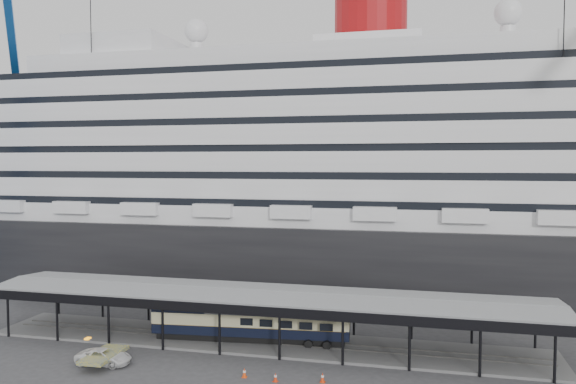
% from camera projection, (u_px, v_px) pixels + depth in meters
% --- Properties ---
extents(ground, '(200.00, 200.00, 0.00)m').
position_uv_depth(ground, '(246.00, 360.00, 50.84)').
color(ground, '#38383B').
rests_on(ground, ground).
extents(cruise_ship, '(130.00, 30.00, 43.90)m').
position_uv_depth(cruise_ship, '(314.00, 160.00, 80.92)').
color(cruise_ship, black).
rests_on(cruise_ship, ground).
extents(platform_canopy, '(56.00, 9.18, 5.30)m').
position_uv_depth(platform_canopy, '(262.00, 320.00, 55.57)').
color(platform_canopy, slate).
rests_on(platform_canopy, ground).
extents(port_truck, '(4.97, 2.42, 1.36)m').
position_uv_depth(port_truck, '(104.00, 357.00, 49.82)').
color(port_truck, silver).
rests_on(port_truck, ground).
extents(pullman_carriage, '(19.84, 4.35, 19.33)m').
position_uv_depth(pullman_carriage, '(250.00, 319.00, 55.84)').
color(pullman_carriage, black).
rests_on(pullman_carriage, ground).
extents(traffic_cone_left, '(0.44, 0.44, 0.81)m').
position_uv_depth(traffic_cone_left, '(244.00, 373.00, 46.81)').
color(traffic_cone_left, '#F1440D').
rests_on(traffic_cone_left, ground).
extents(traffic_cone_mid, '(0.48, 0.48, 0.74)m').
position_uv_depth(traffic_cone_mid, '(275.00, 377.00, 45.91)').
color(traffic_cone_mid, red).
rests_on(traffic_cone_mid, ground).
extents(traffic_cone_right, '(0.44, 0.44, 0.81)m').
position_uv_depth(traffic_cone_right, '(323.00, 377.00, 45.78)').
color(traffic_cone_right, red).
rests_on(traffic_cone_right, ground).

